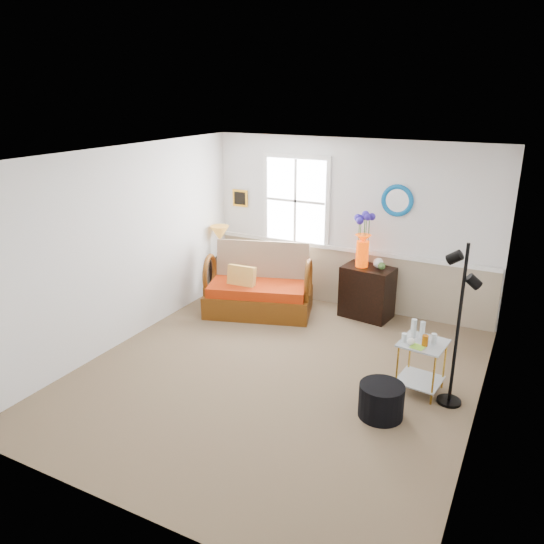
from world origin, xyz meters
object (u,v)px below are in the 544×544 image
at_px(lamp_stand, 224,275).
at_px(cabinet, 367,292).
at_px(side_table, 421,367).
at_px(loveseat, 259,281).
at_px(floor_lamp, 458,327).
at_px(ottoman, 381,401).

distance_m(lamp_stand, cabinet, 2.48).
bearing_deg(side_table, lamp_stand, 155.60).
distance_m(loveseat, side_table, 2.95).
height_order(loveseat, floor_lamp, floor_lamp).
bearing_deg(floor_lamp, lamp_stand, 165.68).
bearing_deg(ottoman, cabinet, 111.06).
bearing_deg(loveseat, lamp_stand, 134.30).
bearing_deg(cabinet, side_table, -48.01).
distance_m(side_table, ottoman, 0.74).
xyz_separation_m(loveseat, floor_lamp, (3.06, -1.25, 0.39)).
xyz_separation_m(loveseat, ottoman, (2.46, -1.84, -0.33)).
xyz_separation_m(loveseat, cabinet, (1.52, 0.60, -0.13)).
relative_size(loveseat, ottoman, 3.35).
xyz_separation_m(cabinet, ottoman, (0.94, -2.44, -0.21)).
bearing_deg(floor_lamp, side_table, 174.90).
xyz_separation_m(loveseat, lamp_stand, (-0.95, 0.51, -0.23)).
bearing_deg(lamp_stand, loveseat, -27.91).
distance_m(cabinet, side_table, 2.12).
height_order(cabinet, ottoman, cabinet).
bearing_deg(lamp_stand, floor_lamp, -23.57).
distance_m(floor_lamp, ottoman, 1.11).
relative_size(lamp_stand, ottoman, 1.23).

